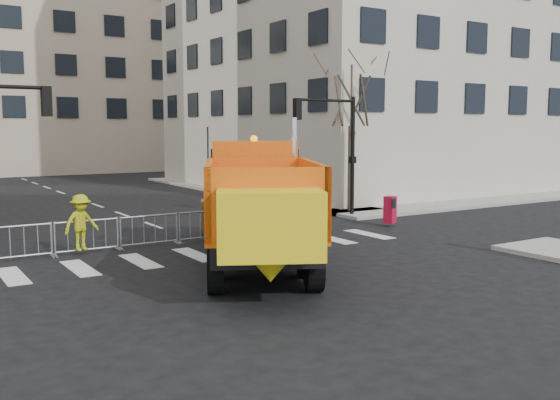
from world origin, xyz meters
TOP-DOWN VIEW (x-y plane):
  - ground at (0.00, 0.00)m, footprint 120.00×120.00m
  - sidewalk_back at (0.00, 8.50)m, footprint 64.00×5.00m
  - traffic_light_right at (8.50, 9.50)m, footprint 0.18×0.18m
  - crowd_barriers at (-0.75, 7.60)m, footprint 12.60×0.60m
  - street_tree at (9.20, 10.50)m, footprint 3.00×3.00m
  - plow_truck at (-0.36, 2.75)m, footprint 7.70×11.25m
  - cop_a at (2.91, 7.00)m, footprint 0.82×0.70m
  - cop_b at (2.25, 7.00)m, footprint 1.00×0.94m
  - cop_c at (3.08, 7.00)m, footprint 1.00×1.08m
  - worker at (-4.13, 7.40)m, footprint 1.28×0.94m
  - newspaper_box at (8.06, 6.50)m, footprint 0.57×0.54m

SIDE VIEW (x-z plane):
  - ground at x=0.00m, z-range 0.00..0.00m
  - sidewalk_back at x=0.00m, z-range 0.00..0.15m
  - crowd_barriers at x=-0.75m, z-range 0.00..1.10m
  - newspaper_box at x=8.06m, z-range 0.15..1.25m
  - cop_b at x=2.25m, z-range 0.00..1.64m
  - cop_c at x=3.08m, z-range 0.00..1.78m
  - cop_a at x=2.91m, z-range 0.00..1.92m
  - worker at x=-4.13m, z-range 0.15..1.93m
  - plow_truck at x=-0.36m, z-range -0.24..4.08m
  - traffic_light_right at x=8.50m, z-range 0.00..5.40m
  - street_tree at x=9.20m, z-range 0.00..7.50m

